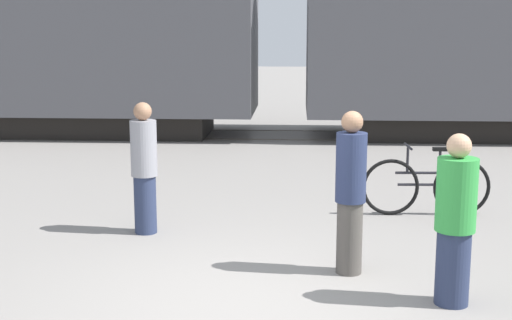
% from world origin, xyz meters
% --- Properties ---
extents(ground_plane, '(80.00, 80.00, 0.00)m').
position_xyz_m(ground_plane, '(0.00, 0.00, 0.00)').
color(ground_plane, gray).
extents(freight_train, '(58.67, 2.91, 5.35)m').
position_xyz_m(freight_train, '(-0.00, 10.43, 2.81)').
color(freight_train, black).
rests_on(freight_train, ground_plane).
extents(rail_near, '(70.67, 0.07, 0.01)m').
position_xyz_m(rail_near, '(0.00, 9.71, 0.01)').
color(rail_near, '#4C4238').
rests_on(rail_near, ground_plane).
extents(rail_far, '(70.67, 0.07, 0.01)m').
position_xyz_m(rail_far, '(0.00, 11.14, 0.01)').
color(rail_far, '#4C4238').
rests_on(rail_far, ground_plane).
extents(bicycle_black, '(1.73, 0.46, 0.96)m').
position_xyz_m(bicycle_black, '(2.13, 3.28, 0.40)').
color(bicycle_black, black).
rests_on(bicycle_black, ground_plane).
extents(person_in_grey, '(0.32, 0.32, 1.62)m').
position_xyz_m(person_in_grey, '(-1.47, 2.23, 0.82)').
color(person_in_grey, '#283351').
rests_on(person_in_grey, ground_plane).
extents(person_in_green, '(0.36, 0.36, 1.59)m').
position_xyz_m(person_in_green, '(1.82, 0.11, 0.78)').
color(person_in_green, '#283351').
rests_on(person_in_green, ground_plane).
extents(person_in_navy, '(0.31, 0.31, 1.69)m').
position_xyz_m(person_in_navy, '(0.94, 0.91, 0.86)').
color(person_in_navy, '#514C47').
rests_on(person_in_navy, ground_plane).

